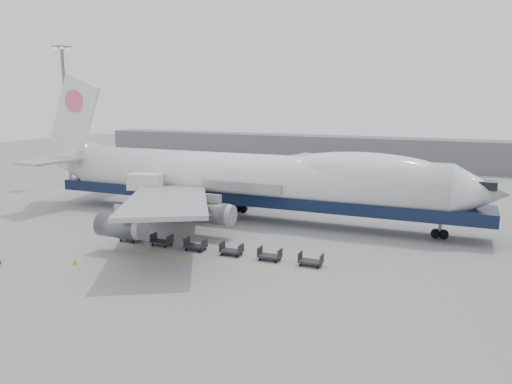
% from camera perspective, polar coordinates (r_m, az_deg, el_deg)
% --- Properties ---
extents(ground, '(260.00, 260.00, 0.00)m').
position_cam_1_polar(ground, '(57.89, -6.16, -5.62)').
color(ground, gray).
rests_on(ground, ground).
extents(apron_line, '(60.00, 0.15, 0.01)m').
position_cam_1_polar(apron_line, '(52.98, -9.36, -7.27)').
color(apron_line, gold).
rests_on(apron_line, ground).
extents(hangar, '(110.00, 8.00, 7.00)m').
position_cam_1_polar(hangar, '(124.74, 5.62, 4.87)').
color(hangar, slate).
rests_on(hangar, ground).
extents(floodlight_mast, '(2.40, 2.40, 25.43)m').
position_cam_1_polar(floodlight_mast, '(100.25, -20.91, 8.94)').
color(floodlight_mast, slate).
rests_on(floodlight_mast, ground).
extents(airliner, '(67.00, 55.30, 19.98)m').
position_cam_1_polar(airliner, '(66.84, -0.74, 1.61)').
color(airliner, white).
rests_on(airliner, ground).
extents(catering_truck, '(5.29, 4.13, 6.08)m').
position_cam_1_polar(catering_truck, '(69.66, -12.43, -0.10)').
color(catering_truck, '#191A4B').
rests_on(catering_truck, ground).
extents(traffic_cone, '(0.39, 0.39, 0.58)m').
position_cam_1_polar(traffic_cone, '(52.97, -19.99, -7.49)').
color(traffic_cone, orange).
rests_on(traffic_cone, ground).
extents(dolly_0, '(2.30, 1.35, 1.30)m').
position_cam_1_polar(dolly_0, '(59.20, -14.21, -4.99)').
color(dolly_0, '#2D2D30').
rests_on(dolly_0, ground).
extents(dolly_1, '(2.30, 1.35, 1.30)m').
position_cam_1_polar(dolly_1, '(56.76, -10.72, -5.53)').
color(dolly_1, '#2D2D30').
rests_on(dolly_1, ground).
extents(dolly_2, '(2.30, 1.35, 1.30)m').
position_cam_1_polar(dolly_2, '(54.54, -6.93, -6.09)').
color(dolly_2, '#2D2D30').
rests_on(dolly_2, ground).
extents(dolly_3, '(2.30, 1.35, 1.30)m').
position_cam_1_polar(dolly_3, '(52.58, -2.82, -6.67)').
color(dolly_3, '#2D2D30').
rests_on(dolly_3, ground).
extents(dolly_4, '(2.30, 1.35, 1.30)m').
position_cam_1_polar(dolly_4, '(50.92, 1.59, -7.25)').
color(dolly_4, '#2D2D30').
rests_on(dolly_4, ground).
extents(dolly_5, '(2.30, 1.35, 1.30)m').
position_cam_1_polar(dolly_5, '(49.58, 6.28, -7.82)').
color(dolly_5, '#2D2D30').
rests_on(dolly_5, ground).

